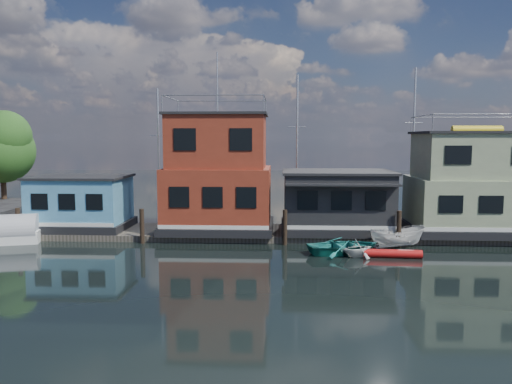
# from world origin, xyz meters

# --- Properties ---
(ground) EXTENTS (160.00, 160.00, 0.00)m
(ground) POSITION_xyz_m (0.00, 0.00, 0.00)
(ground) COLOR black
(ground) RESTS_ON ground
(dock) EXTENTS (48.00, 5.00, 0.40)m
(dock) POSITION_xyz_m (0.00, 12.00, 0.20)
(dock) COLOR #595147
(dock) RESTS_ON ground
(houseboat_blue) EXTENTS (6.40, 4.90, 3.66)m
(houseboat_blue) POSITION_xyz_m (-18.00, 12.00, 2.21)
(houseboat_blue) COLOR black
(houseboat_blue) RESTS_ON dock
(houseboat_red) EXTENTS (7.40, 5.90, 11.86)m
(houseboat_red) POSITION_xyz_m (-8.50, 12.00, 4.10)
(houseboat_red) COLOR black
(houseboat_red) RESTS_ON dock
(houseboat_dark) EXTENTS (7.40, 6.10, 4.06)m
(houseboat_dark) POSITION_xyz_m (-0.50, 11.98, 2.42)
(houseboat_dark) COLOR black
(houseboat_dark) RESTS_ON dock
(houseboat_green) EXTENTS (8.40, 5.90, 7.03)m
(houseboat_green) POSITION_xyz_m (8.50, 12.00, 3.55)
(houseboat_green) COLOR black
(houseboat_green) RESTS_ON dock
(pilings) EXTENTS (42.28, 0.28, 2.20)m
(pilings) POSITION_xyz_m (-0.33, 9.20, 1.10)
(pilings) COLOR #2D2116
(pilings) RESTS_ON ground
(background_masts) EXTENTS (36.40, 0.16, 12.00)m
(background_masts) POSITION_xyz_m (4.76, 18.00, 5.55)
(background_masts) COLOR silver
(background_masts) RESTS_ON ground
(red_kayak) EXTENTS (3.22, 0.69, 0.47)m
(red_kayak) POSITION_xyz_m (1.96, 6.13, 0.23)
(red_kayak) COLOR red
(red_kayak) RESTS_ON ground
(motorboat) EXTENTS (3.65, 1.94, 1.34)m
(motorboat) POSITION_xyz_m (2.82, 8.71, 0.67)
(motorboat) COLOR white
(motorboat) RESTS_ON ground
(dinghy_teal) EXTENTS (4.86, 4.05, 0.87)m
(dinghy_teal) POSITION_xyz_m (-0.61, 7.02, 0.43)
(dinghy_teal) COLOR teal
(dinghy_teal) RESTS_ON ground
(dinghy_white) EXTENTS (2.51, 2.40, 1.03)m
(dinghy_white) POSITION_xyz_m (0.04, 6.22, 0.51)
(dinghy_white) COLOR silver
(dinghy_white) RESTS_ON ground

